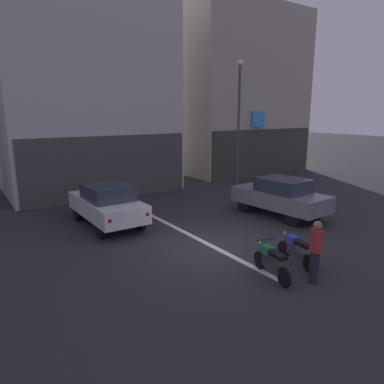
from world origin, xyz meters
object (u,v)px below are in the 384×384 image
at_px(car_white_crossing_near, 107,203).
at_px(street_lamp, 239,114).
at_px(car_black_down_street, 132,170).
at_px(car_grey_parked_kerbside, 281,196).
at_px(motorcycle_blue_row_left_mid, 296,250).
at_px(person_by_motorcycles, 315,251).
at_px(motorcycle_green_row_leftmost, 271,261).

bearing_deg(car_white_crossing_near, street_lamp, 11.70).
distance_m(car_black_down_street, street_lamp, 7.35).
distance_m(car_white_crossing_near, car_grey_parked_kerbside, 7.18).
distance_m(motorcycle_blue_row_left_mid, person_by_motorcycles, 1.18).
relative_size(motorcycle_green_row_leftmost, motorcycle_blue_row_left_mid, 0.99).
distance_m(motorcycle_green_row_leftmost, motorcycle_blue_row_left_mid, 1.20).
height_order(car_white_crossing_near, motorcycle_green_row_leftmost, car_white_crossing_near).
bearing_deg(car_grey_parked_kerbside, person_by_motorcycles, -129.36).
bearing_deg(motorcycle_green_row_leftmost, car_grey_parked_kerbside, 40.44).
height_order(car_white_crossing_near, car_black_down_street, same).
xyz_separation_m(car_black_down_street, motorcycle_blue_row_left_mid, (-1.04, -13.57, -0.43)).
relative_size(car_grey_parked_kerbside, street_lamp, 0.61).
distance_m(car_grey_parked_kerbside, person_by_motorcycles, 6.15).
relative_size(car_white_crossing_near, street_lamp, 0.59).
xyz_separation_m(street_lamp, motorcycle_green_row_leftmost, (-6.07, -8.43, -3.77)).
bearing_deg(car_grey_parked_kerbside, motorcycle_green_row_leftmost, -139.56).
bearing_deg(car_black_down_street, person_by_motorcycles, -96.00).
height_order(car_black_down_street, person_by_motorcycles, person_by_motorcycles).
bearing_deg(car_white_crossing_near, car_grey_parked_kerbside, -23.30).
bearing_deg(motorcycle_green_row_leftmost, motorcycle_blue_row_left_mid, 8.08).
bearing_deg(car_white_crossing_near, person_by_motorcycles, -70.46).
bearing_deg(street_lamp, car_grey_parked_kerbside, -108.05).
relative_size(car_white_crossing_near, motorcycle_blue_row_left_mid, 2.49).
bearing_deg(street_lamp, person_by_motorcycles, -120.10).
bearing_deg(car_grey_parked_kerbside, motorcycle_blue_row_left_mid, -132.29).
height_order(motorcycle_green_row_leftmost, person_by_motorcycles, person_by_motorcycles).
height_order(car_grey_parked_kerbside, car_black_down_street, same).
xyz_separation_m(motorcycle_blue_row_left_mid, person_by_motorcycles, (-0.49, -1.00, 0.40)).
relative_size(car_grey_parked_kerbside, motorcycle_green_row_leftmost, 2.57).
bearing_deg(car_white_crossing_near, car_black_down_street, 58.82).
relative_size(car_black_down_street, motorcycle_green_row_leftmost, 2.60).
relative_size(car_white_crossing_near, car_grey_parked_kerbside, 0.98).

